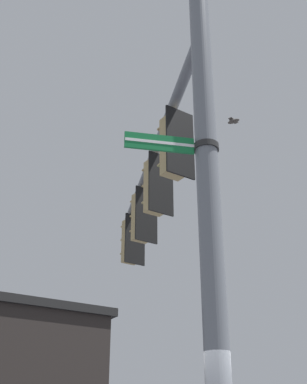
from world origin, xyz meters
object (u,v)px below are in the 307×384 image
(traffic_light_mid_inner, at_px, (155,187))
(bird_flying, at_px, (234,121))
(traffic_light_arm_end, at_px, (131,241))
(street_name_sign, at_px, (186,146))
(traffic_light_nearest_pole, at_px, (173,147))
(traffic_light_mid_outer, at_px, (141,217))

(traffic_light_mid_inner, relative_size, bird_flying, 3.32)
(traffic_light_arm_end, bearing_deg, bird_flying, -63.80)
(traffic_light_mid_inner, distance_m, street_name_sign, 3.35)
(traffic_light_nearest_pole, distance_m, street_name_sign, 2.00)
(traffic_light_mid_outer, bearing_deg, traffic_light_nearest_pole, -112.84)
(street_name_sign, bearing_deg, traffic_light_nearest_pole, 58.92)
(street_name_sign, relative_size, bird_flying, 2.82)
(bird_flying, bearing_deg, traffic_light_mid_outer, 147.50)
(traffic_light_mid_inner, height_order, traffic_light_arm_end, same)
(traffic_light_arm_end, height_order, street_name_sign, traffic_light_arm_end)
(traffic_light_mid_outer, bearing_deg, street_name_sign, -115.87)
(traffic_light_mid_outer, height_order, street_name_sign, traffic_light_mid_outer)
(traffic_light_nearest_pole, distance_m, bird_flying, 4.17)
(street_name_sign, height_order, bird_flying, bird_flying)
(traffic_light_arm_end, xyz_separation_m, street_name_sign, (-2.61, -5.55, -1.03))
(traffic_light_nearest_pole, relative_size, street_name_sign, 1.18)
(traffic_light_nearest_pole, bearing_deg, street_name_sign, -121.08)
(bird_flying, bearing_deg, traffic_light_mid_inner, -175.03)
(bird_flying, bearing_deg, traffic_light_arm_end, 116.20)
(traffic_light_nearest_pole, distance_m, traffic_light_mid_inner, 1.48)
(traffic_light_mid_inner, bearing_deg, traffic_light_arm_end, 67.16)
(traffic_light_mid_outer, bearing_deg, traffic_light_mid_inner, -112.84)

